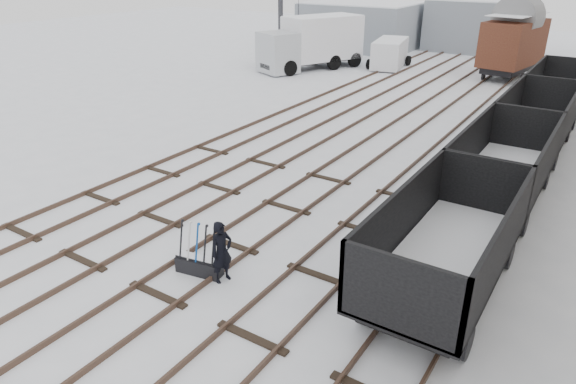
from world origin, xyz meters
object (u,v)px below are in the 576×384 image
object	(u,v)px
panel_van	(390,53)
crane	(282,27)
worker	(222,252)
lorry	(312,42)
box_van_wagon	(514,41)
ground_frame	(199,264)
freight_wagon_a	(445,257)

from	to	relation	value
panel_van	crane	xyz separation A→B (m)	(-10.16, 0.14, 1.24)
worker	lorry	distance (m)	28.81
box_van_wagon	lorry	distance (m)	14.28
lorry	worker	bearing A→B (deg)	-40.42
ground_frame	box_van_wagon	distance (m)	31.03
worker	panel_van	world-z (taller)	panel_van
box_van_wagon	lorry	size ratio (longest dim) A/B	0.69
lorry	panel_van	bearing A→B (deg)	62.87
freight_wagon_a	panel_van	distance (m)	29.99
crane	ground_frame	bearing A→B (deg)	-68.81
ground_frame	panel_van	bearing A→B (deg)	93.32
ground_frame	lorry	size ratio (longest dim) A/B	0.17
ground_frame	box_van_wagon	size ratio (longest dim) A/B	0.24
worker	box_van_wagon	xyz separation A→B (m)	(0.87, 30.81, 1.68)
worker	crane	xyz separation A→B (m)	(-17.95, 29.91, 1.48)
worker	panel_van	bearing A→B (deg)	30.23
ground_frame	freight_wagon_a	world-z (taller)	freight_wagon_a
freight_wagon_a	panel_van	xyz separation A→B (m)	(-12.84, 27.10, 0.08)
ground_frame	panel_van	world-z (taller)	panel_van
freight_wagon_a	lorry	distance (m)	29.17
box_van_wagon	panel_van	bearing A→B (deg)	-163.86
ground_frame	box_van_wagon	bearing A→B (deg)	77.05
worker	box_van_wagon	world-z (taller)	box_van_wagon
box_van_wagon	crane	bearing A→B (deg)	-167.97
lorry	panel_van	distance (m)	6.18
worker	lorry	bearing A→B (deg)	41.38
ground_frame	lorry	xyz separation A→B (m)	(-11.79, 26.01, 1.72)
ground_frame	crane	size ratio (longest dim) A/B	0.17
worker	freight_wagon_a	bearing A→B (deg)	-46.61
ground_frame	freight_wagon_a	bearing A→B (deg)	15.54
worker	freight_wagon_a	distance (m)	5.71
box_van_wagon	crane	xyz separation A→B (m)	(-18.82, -0.90, -0.20)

